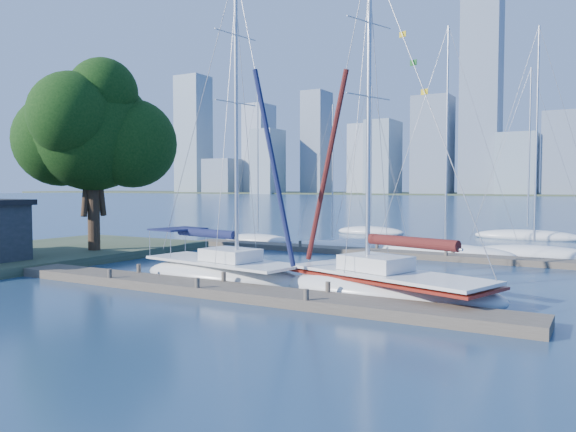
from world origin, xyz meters
The scene contains 14 objects.
ground centered at (0.00, 0.00, 0.00)m, with size 700.00×700.00×0.00m, color #182A4E.
near_dock centered at (0.00, 0.00, 0.20)m, with size 26.00×2.00×0.40m, color #473F34.
far_dock centered at (2.00, 16.00, 0.18)m, with size 30.00×1.80×0.36m, color #473F34.
shore centered at (-17.00, 3.00, 0.25)m, with size 12.00×22.00×0.50m, color #38472D.
tree centered at (-13.69, 5.85, 8.09)m, with size 9.70×8.81×12.25m.
sailboat_navy centered at (-1.41, 2.65, 1.16)m, with size 9.10×4.30×14.88m.
sailboat_maroon centered at (6.80, 2.68, 1.09)m, with size 9.66×5.71×14.62m.
bg_boat_0 centered at (-10.05, 19.22, 0.26)m, with size 6.56×3.34×12.76m.
bg_boat_1 centered at (-2.73, 17.69, 0.22)m, with size 6.22×2.48×10.63m.
bg_boat_2 centered at (-0.44, 18.88, 0.27)m, with size 7.43×4.80×12.61m.
bg_boat_3 centered at (5.26, 17.92, 0.28)m, with size 8.97×3.47×15.10m.
bg_boat_4 centered at (10.41, 19.48, 0.29)m, with size 7.85×2.50×14.79m.
bg_boat_6 centered at (-5.16, 31.35, 0.28)m, with size 6.91×3.49×14.29m.
bg_boat_7 centered at (8.46, 33.04, 0.29)m, with size 8.77×2.52×14.93m.
Camera 1 is at (14.39, -18.64, 4.50)m, focal length 35.00 mm.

